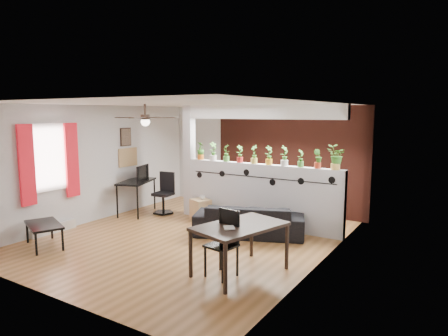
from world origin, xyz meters
TOP-DOWN VIEW (x-y plane):
  - room_shell at (0.00, 0.00)m, footprint 6.30×7.10m
  - partition_wall at (0.80, 1.50)m, footprint 3.60×0.18m
  - ceiling_header at (0.80, 1.50)m, footprint 3.60×0.18m
  - pier_column at (-1.11, 1.50)m, footprint 0.22×0.20m
  - brick_panel at (0.80, 2.97)m, footprint 3.90×0.05m
  - vine_decal at (0.80, 1.40)m, footprint 3.31×0.01m
  - window_assembly at (-2.56, -1.20)m, footprint 0.09×1.30m
  - baseboard_heater at (-2.54, -1.20)m, footprint 0.08×1.00m
  - corkboard at (-2.58, 0.95)m, footprint 0.03×0.60m
  - framed_art at (-2.58, 0.90)m, footprint 0.03×0.34m
  - ceiling_fan at (-0.80, -0.30)m, footprint 1.19×1.19m
  - potted_plant_0 at (-0.78, 1.50)m, footprint 0.26×0.23m
  - potted_plant_1 at (-0.43, 1.50)m, footprint 0.26×0.28m
  - potted_plant_2 at (-0.08, 1.50)m, footprint 0.17×0.21m
  - potted_plant_3 at (0.27, 1.50)m, footprint 0.21×0.24m
  - potted_plant_4 at (0.62, 1.50)m, footprint 0.25×0.23m
  - potted_plant_5 at (0.98, 1.50)m, footprint 0.24×0.25m
  - potted_plant_6 at (1.33, 1.50)m, footprint 0.21×0.25m
  - potted_plant_7 at (1.68, 1.50)m, footprint 0.16×0.19m
  - potted_plant_8 at (2.03, 1.50)m, footprint 0.20×0.17m
  - potted_plant_9 at (2.38, 1.50)m, footprint 0.30×0.27m
  - sofa at (0.90, 0.79)m, footprint 2.20×1.53m
  - cube_shelf at (-0.55, 1.16)m, footprint 0.51×0.48m
  - cup at (-0.50, 1.16)m, footprint 0.16×0.16m
  - computer_desk at (-2.25, 0.87)m, footprint 0.94×1.25m
  - monitor at (-2.25, 1.02)m, footprint 0.35×0.16m
  - office_chair at (-1.66, 1.22)m, footprint 0.51×0.51m
  - dining_table at (1.69, -0.97)m, footprint 1.18×1.56m
  - book at (1.59, -1.27)m, footprint 0.25×0.26m
  - folding_chair at (1.54, -1.14)m, footprint 0.46×0.46m
  - coffee_table at (-1.94, -1.81)m, footprint 1.05×0.83m

SIDE VIEW (x-z plane):
  - baseboard_heater at x=-2.54m, z-range 0.00..0.18m
  - cube_shelf at x=-0.55m, z-range 0.00..0.49m
  - sofa at x=0.90m, z-range 0.00..0.60m
  - coffee_table at x=-1.94m, z-range 0.17..0.60m
  - office_chair at x=-1.66m, z-range -0.06..0.93m
  - cup at x=-0.50m, z-range 0.49..0.59m
  - folding_chair at x=1.54m, z-range 0.09..1.09m
  - partition_wall at x=0.80m, z-range 0.00..1.35m
  - dining_table at x=1.69m, z-range 0.30..1.06m
  - computer_desk at x=-2.25m, z-range 0.33..1.14m
  - book at x=1.59m, z-range 0.76..0.78m
  - monitor at x=-2.25m, z-range 0.81..1.01m
  - vine_decal at x=0.80m, z-range 0.93..1.23m
  - room_shell at x=0.00m, z-range -0.15..2.75m
  - pier_column at x=-1.11m, z-range 0.00..2.60m
  - brick_panel at x=0.80m, z-range 0.00..2.60m
  - corkboard at x=-2.58m, z-range 1.12..1.58m
  - window_assembly at x=-2.56m, z-range 0.73..2.28m
  - potted_plant_7 at x=1.68m, z-range 1.36..1.72m
  - potted_plant_8 at x=2.03m, z-range 1.36..1.74m
  - potted_plant_3 at x=0.27m, z-range 1.36..1.75m
  - potted_plant_2 at x=-0.08m, z-range 1.36..1.76m
  - potted_plant_4 at x=0.62m, z-range 1.36..1.76m
  - potted_plant_5 at x=0.98m, z-range 1.36..1.77m
  - potted_plant_0 at x=-0.78m, z-range 1.36..1.77m
  - potted_plant_6 at x=1.33m, z-range 1.36..1.79m
  - potted_plant_1 at x=-0.43m, z-range 1.36..1.79m
  - potted_plant_9 at x=2.38m, z-range 1.36..1.84m
  - framed_art at x=-2.58m, z-range 1.63..2.07m
  - ceiling_fan at x=-0.80m, z-range 2.10..2.53m
  - ceiling_header at x=0.80m, z-range 2.30..2.60m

